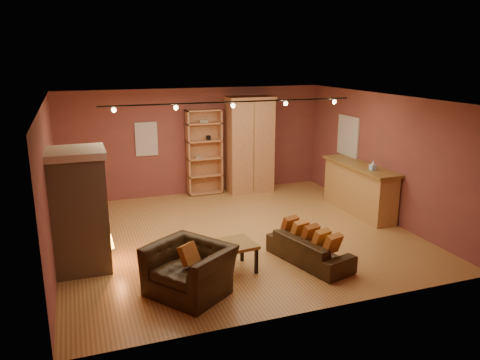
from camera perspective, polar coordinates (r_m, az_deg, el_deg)
name	(u,v)px	position (r m, az deg, el deg)	size (l,w,h in m)	color
floor	(237,234)	(9.84, -0.41, -6.58)	(7.00, 7.00, 0.00)	olive
ceiling	(236,99)	(9.18, -0.45, 9.88)	(7.00, 7.00, 0.00)	brown
back_wall	(196,142)	(12.46, -5.39, 4.68)	(7.00, 0.02, 2.80)	brown
left_wall	(50,185)	(8.93, -22.14, -0.52)	(0.02, 6.50, 2.80)	brown
right_wall	(383,157)	(11.05, 16.99, 2.75)	(0.02, 6.50, 2.80)	brown
fireplace	(80,210)	(8.43, -18.93, -3.51)	(1.01, 0.98, 2.12)	tan
back_window	(146,139)	(12.17, -11.34, 4.92)	(0.56, 0.04, 0.86)	beige
bookcase	(204,151)	(12.44, -4.46, 3.52)	(0.93, 0.36, 2.26)	tan
armoire	(249,145)	(12.59, 1.16, 4.34)	(1.26, 0.72, 2.57)	tan
bar_counter	(359,188)	(11.38, 14.29, -0.95)	(0.64, 2.41, 1.15)	tan
tissue_box	(373,166)	(10.76, 15.89, 1.65)	(0.12, 0.12, 0.22)	#95CDEF
right_window	(348,136)	(12.11, 13.05, 5.26)	(0.05, 0.90, 1.00)	beige
loveseat	(310,244)	(8.53, 8.47, -7.71)	(0.92, 1.75, 0.72)	black
armchair	(189,262)	(7.38, -6.22, -9.89)	(1.33, 1.43, 1.05)	black
coffee_table	(235,247)	(8.12, -0.66, -8.14)	(0.73, 0.73, 0.51)	olive
track_rail	(233,103)	(9.38, -0.86, 9.31)	(5.20, 0.09, 0.13)	black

